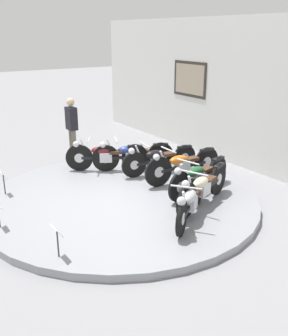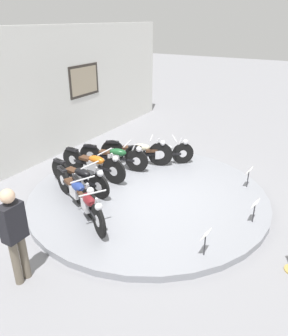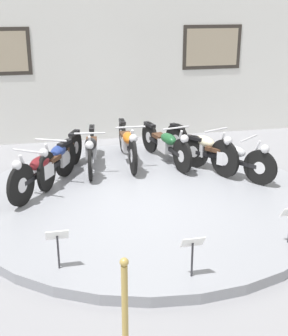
# 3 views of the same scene
# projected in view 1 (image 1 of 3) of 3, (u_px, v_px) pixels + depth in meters

# --- Properties ---
(ground_plane) EXTENTS (60.00, 60.00, 0.00)m
(ground_plane) POSITION_uv_depth(u_px,v_px,m) (121.00, 202.00, 8.15)
(ground_plane) COLOR gray
(display_platform) EXTENTS (5.58, 5.58, 0.14)m
(display_platform) POSITION_uv_depth(u_px,v_px,m) (121.00, 199.00, 8.13)
(display_platform) COLOR gray
(display_platform) RESTS_ON ground_plane
(back_wall) EXTENTS (14.00, 0.22, 3.74)m
(back_wall) POSITION_uv_depth(u_px,v_px,m) (256.00, 96.00, 9.56)
(back_wall) COLOR silver
(back_wall) RESTS_ON ground_plane
(motorcycle_maroon) EXTENTS (1.12, 1.72, 0.80)m
(motorcycle_maroon) POSITION_uv_depth(u_px,v_px,m) (105.00, 155.00, 9.49)
(motorcycle_maroon) COLOR black
(motorcycle_maroon) RESTS_ON display_platform
(motorcycle_blue) EXTENTS (0.86, 1.86, 0.80)m
(motorcycle_blue) POSITION_uv_depth(u_px,v_px,m) (132.00, 154.00, 9.54)
(motorcycle_blue) COLOR black
(motorcycle_blue) RESTS_ON display_platform
(motorcycle_black) EXTENTS (0.54, 1.95, 0.78)m
(motorcycle_black) POSITION_uv_depth(u_px,v_px,m) (158.00, 158.00, 9.30)
(motorcycle_black) COLOR black
(motorcycle_black) RESTS_ON display_platform
(motorcycle_orange) EXTENTS (0.54, 2.03, 0.82)m
(motorcycle_orange) POSITION_uv_depth(u_px,v_px,m) (182.00, 164.00, 8.81)
(motorcycle_orange) COLOR black
(motorcycle_orange) RESTS_ON display_platform
(motorcycle_green) EXTENTS (0.61, 1.94, 0.79)m
(motorcycle_green) POSITION_uv_depth(u_px,v_px,m) (198.00, 175.00, 8.18)
(motorcycle_green) COLOR black
(motorcycle_green) RESTS_ON display_platform
(motorcycle_cream) EXTENTS (0.82, 1.90, 0.81)m
(motorcycle_cream) POSITION_uv_depth(u_px,v_px,m) (203.00, 187.00, 7.52)
(motorcycle_cream) COLOR black
(motorcycle_cream) RESTS_ON display_platform
(motorcycle_silver) EXTENTS (1.22, 1.60, 0.78)m
(motorcycle_silver) POSITION_uv_depth(u_px,v_px,m) (191.00, 200.00, 6.99)
(motorcycle_silver) COLOR black
(motorcycle_silver) RESTS_ON display_platform
(info_placard_front_left) EXTENTS (0.26, 0.11, 0.51)m
(info_placard_front_left) POSITION_uv_depth(u_px,v_px,m) (3.00, 177.00, 8.11)
(info_placard_front_left) COLOR #333338
(info_placard_front_left) RESTS_ON display_platform
(info_placard_front_right) EXTENTS (0.26, 0.11, 0.51)m
(info_placard_front_right) POSITION_uv_depth(u_px,v_px,m) (57.00, 235.00, 5.81)
(info_placard_front_right) COLOR #333338
(info_placard_front_right) RESTS_ON display_platform
(visitor_standing) EXTENTS (0.36, 0.22, 1.68)m
(visitor_standing) POSITION_uv_depth(u_px,v_px,m) (72.00, 125.00, 10.72)
(visitor_standing) COLOR #6B6051
(visitor_standing) RESTS_ON ground_plane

